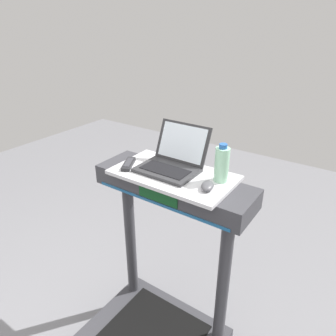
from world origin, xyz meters
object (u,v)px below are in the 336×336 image
(computer_mouse, at_px, (207,186))
(water_bottle, at_px, (222,164))
(laptop, at_px, (172,161))
(tv_remote, at_px, (129,164))

(computer_mouse, height_order, water_bottle, water_bottle)
(laptop, distance_m, computer_mouse, 0.29)
(computer_mouse, relative_size, tv_remote, 0.61)
(water_bottle, distance_m, tv_remote, 0.53)
(computer_mouse, distance_m, water_bottle, 0.14)
(computer_mouse, relative_size, water_bottle, 0.50)
(computer_mouse, height_order, tv_remote, computer_mouse)
(laptop, bearing_deg, tv_remote, -157.64)
(laptop, bearing_deg, water_bottle, 0.53)
(laptop, distance_m, tv_remote, 0.25)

